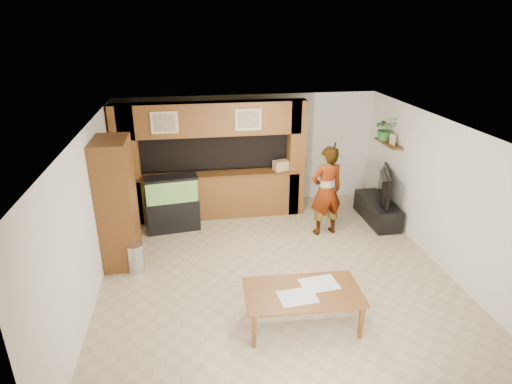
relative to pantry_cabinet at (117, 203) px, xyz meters
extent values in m
plane|color=tan|center=(2.70, -0.83, -1.16)|extent=(6.50, 6.50, 0.00)
plane|color=white|center=(2.70, -0.83, 1.44)|extent=(6.50, 6.50, 0.00)
plane|color=silver|center=(2.70, 2.42, 0.14)|extent=(6.00, 0.00, 6.00)
plane|color=silver|center=(-0.30, -0.83, 0.14)|extent=(0.00, 6.50, 6.50)
plane|color=silver|center=(5.70, -0.83, 0.14)|extent=(0.00, 6.50, 6.50)
cube|color=brown|center=(1.80, 1.62, -0.66)|extent=(3.80, 0.35, 1.00)
cube|color=brown|center=(1.80, 1.62, -0.14)|extent=(3.80, 0.43, 0.04)
cube|color=brown|center=(1.80, 1.62, 1.09)|extent=(3.80, 0.35, 0.70)
cube|color=brown|center=(0.00, 1.62, 0.14)|extent=(0.50, 0.35, 2.60)
cube|color=brown|center=(3.65, 1.62, 0.14)|extent=(0.35, 0.35, 2.60)
cube|color=black|center=(1.80, 2.17, 0.29)|extent=(4.20, 0.45, 0.85)
cube|color=#C9B486|center=(0.85, 1.43, 1.09)|extent=(0.55, 0.03, 0.45)
cube|color=tan|center=(0.85, 1.41, 1.09)|extent=(0.43, 0.01, 0.35)
cube|color=#C9B486|center=(2.55, 1.43, 1.09)|extent=(0.55, 0.03, 0.45)
cube|color=tan|center=(2.55, 1.41, 1.09)|extent=(0.43, 0.01, 0.35)
cylinder|color=black|center=(-0.27, 0.17, 0.74)|extent=(0.04, 0.25, 0.25)
cylinder|color=white|center=(-0.24, 0.17, 0.74)|extent=(0.01, 0.21, 0.21)
cube|color=brown|center=(5.55, 1.12, 0.54)|extent=(0.25, 0.90, 0.04)
cube|color=brown|center=(0.00, 0.00, 0.00)|extent=(0.58, 0.95, 2.32)
cylinder|color=#B2B2B7|center=(0.27, -0.44, -0.89)|extent=(0.30, 0.30, 0.54)
cube|color=black|center=(0.90, 1.12, -0.82)|extent=(1.08, 0.41, 0.68)
cube|color=#35853C|center=(0.90, 1.12, -0.25)|extent=(1.04, 0.38, 0.47)
cube|color=black|center=(0.90, 1.12, 0.01)|extent=(1.08, 0.41, 0.05)
cube|color=black|center=(5.35, 0.87, -0.92)|extent=(0.53, 1.44, 0.48)
imported|color=black|center=(5.35, 0.87, -0.33)|extent=(0.56, 1.20, 0.70)
cube|color=#C9B486|center=(5.55, 0.96, 0.67)|extent=(0.06, 0.17, 0.22)
imported|color=#2D6628|center=(5.52, 1.28, 0.82)|extent=(0.51, 0.45, 0.53)
imported|color=#997F54|center=(4.01, 0.48, -0.22)|extent=(0.75, 0.56, 1.89)
cylinder|color=black|center=(4.06, 0.32, 0.77)|extent=(0.04, 0.10, 0.16)
imported|color=brown|center=(2.81, -2.32, -0.87)|extent=(1.70, 1.00, 0.59)
cube|color=silver|center=(2.70, -2.40, -0.57)|extent=(0.55, 0.42, 0.01)
cube|color=silver|center=(3.08, -2.15, -0.57)|extent=(0.57, 0.44, 0.01)
cube|color=tan|center=(3.31, 1.62, -0.01)|extent=(0.37, 0.30, 0.22)
camera|label=1|loc=(1.35, -7.22, 3.04)|focal=30.00mm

